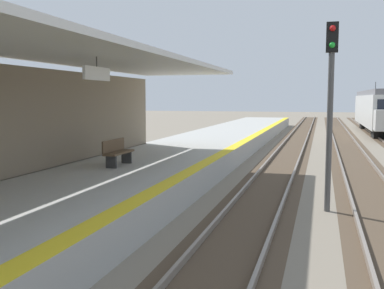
# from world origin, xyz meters

# --- Properties ---
(station_platform) EXTENTS (5.00, 80.00, 0.91)m
(station_platform) POSITION_xyz_m (-2.50, 16.00, 0.45)
(station_platform) COLOR #A8A8A3
(station_platform) RESTS_ON ground
(track_pair_nearest_platform) EXTENTS (2.34, 120.00, 0.16)m
(track_pair_nearest_platform) POSITION_xyz_m (1.90, 20.00, 0.05)
(track_pair_nearest_platform) COLOR #4C3D2D
(track_pair_nearest_platform) RESTS_ON ground
(track_pair_middle) EXTENTS (2.34, 120.00, 0.16)m
(track_pair_middle) POSITION_xyz_m (5.30, 20.00, 0.05)
(track_pair_middle) COLOR #4C3D2D
(track_pair_middle) RESTS_ON ground
(approaching_train) EXTENTS (2.93, 19.60, 4.76)m
(approaching_train) POSITION_xyz_m (8.70, 46.29, 2.18)
(approaching_train) COLOR silver
(approaching_train) RESTS_ON ground
(rail_signal_post) EXTENTS (0.32, 0.34, 5.20)m
(rail_signal_post) POSITION_xyz_m (3.87, 15.10, 3.19)
(rail_signal_post) COLOR #4C4C4C
(rail_signal_post) RESTS_ON ground
(platform_bench) EXTENTS (0.45, 1.60, 0.88)m
(platform_bench) POSITION_xyz_m (-2.94, 15.92, 1.37)
(platform_bench) COLOR brown
(platform_bench) RESTS_ON station_platform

